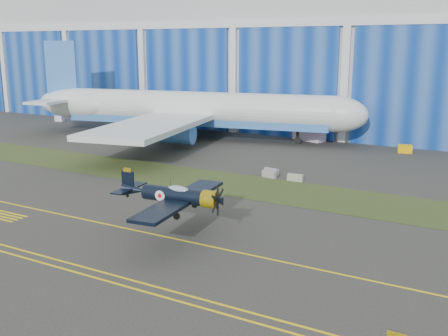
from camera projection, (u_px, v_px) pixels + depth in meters
The scene contains 16 objects.
ground at pixel (192, 220), 51.40m from camera, with size 260.00×260.00×0.00m, color #393833.
grass_median at pixel (255, 187), 63.27m from camera, with size 260.00×10.00×0.02m, color #475128.
hangar at pixel (378, 54), 108.88m from camera, with size 220.00×45.70×30.00m.
taxiway_centreline at pixel (162, 236), 47.15m from camera, with size 200.00×0.20×0.02m, color yellow.
edge_line_near at pixel (87, 275), 39.09m from camera, with size 80.00×0.20×0.02m, color yellow.
edge_line_far at pixel (97, 271), 39.94m from camera, with size 80.00×0.20×0.02m, color yellow.
hold_short_ladder at pixel (0, 215), 53.11m from camera, with size 6.00×2.40×0.02m, color yellow, non-canonical shape.
guard_board_right at pixel (397, 336), 30.68m from camera, with size 1.20×0.15×0.35m, color yellow.
warbird at pixel (174, 195), 46.13m from camera, with size 12.65×14.66×3.99m.
jetliner at pixel (194, 71), 94.31m from camera, with size 79.65×71.30×24.27m.
shipping_container at pixel (309, 133), 94.25m from camera, with size 5.87×2.35×2.54m, color silver.
tug at pixel (405, 149), 83.55m from camera, with size 2.17×1.36×1.27m, color #FFB305.
cart at pixel (60, 119), 118.02m from camera, with size 2.04×1.22×1.22m, color silver.
barrier_a at pixel (271, 172), 69.21m from camera, with size 2.00×0.60×0.90m, color gray.
barrier_b at pixel (269, 174), 67.83m from camera, with size 2.00×0.60×0.90m, color gray.
barrier_c at pixel (295, 178), 66.13m from camera, with size 2.00×0.60×0.90m, color #9B9F83.
Camera 1 is at (26.66, -41.05, 16.78)m, focal length 42.00 mm.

